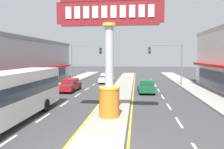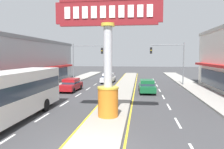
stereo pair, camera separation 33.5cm
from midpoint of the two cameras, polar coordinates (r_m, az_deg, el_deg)
median_strip at (r=27.43m, az=3.33°, el=-3.89°), size 2.58×52.00×0.14m
sidewalk_left at (r=27.81m, az=-16.67°, el=-3.93°), size 2.96×60.00×0.18m
sidewalk_right at (r=26.43m, az=23.76°, el=-4.59°), size 2.96×60.00×0.18m
lane_markings at (r=26.11m, az=3.11°, el=-4.48°), size 9.32×52.00×0.01m
district_sign at (r=14.37m, az=-0.41°, el=3.75°), size 7.12×1.46×7.89m
storefront_left at (r=31.92m, az=-26.39°, el=2.67°), size 10.77×26.28×6.60m
traffic_light_left_side at (r=33.51m, az=-7.17°, el=4.84°), size 4.86×0.46×6.20m
traffic_light_right_side at (r=32.00m, az=15.78°, el=4.70°), size 4.86×0.46×6.20m
sedan_near_right_lane at (r=34.25m, az=-0.74°, el=-0.91°), size 1.98×4.37×1.53m
bus_far_right_lane at (r=15.22m, az=-25.42°, el=-4.62°), size 2.67×11.23×3.26m
sedan_near_left_lane at (r=26.56m, az=-10.56°, el=-2.69°), size 1.93×4.34×1.53m
sedan_mid_left_lane at (r=25.30m, az=9.67°, el=-3.06°), size 1.97×4.37×1.53m
street_bench at (r=21.18m, az=-22.76°, el=-5.30°), size 0.48×1.60×0.88m
pedestrian_near_kerb at (r=23.33m, az=-19.00°, el=-3.18°), size 0.39×0.46×1.60m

